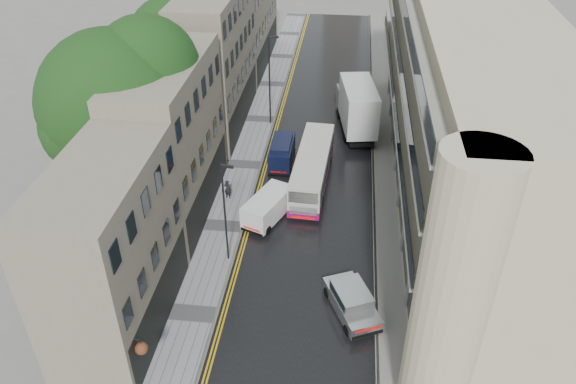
% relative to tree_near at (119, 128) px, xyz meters
% --- Properties ---
extents(road, '(9.00, 85.00, 0.02)m').
position_rel_tree_near_xyz_m(road, '(12.50, 7.50, -6.94)').
color(road, black).
rests_on(road, ground).
extents(left_sidewalk, '(2.70, 85.00, 0.12)m').
position_rel_tree_near_xyz_m(left_sidewalk, '(6.65, 7.50, -6.89)').
color(left_sidewalk, gray).
rests_on(left_sidewalk, ground).
extents(right_sidewalk, '(1.80, 85.00, 0.12)m').
position_rel_tree_near_xyz_m(right_sidewalk, '(17.90, 7.50, -6.89)').
color(right_sidewalk, slate).
rests_on(right_sidewalk, ground).
extents(old_shop_row, '(4.50, 56.00, 12.00)m').
position_rel_tree_near_xyz_m(old_shop_row, '(3.05, 10.00, -0.95)').
color(old_shop_row, gray).
rests_on(old_shop_row, ground).
extents(modern_block, '(8.00, 40.00, 14.00)m').
position_rel_tree_near_xyz_m(modern_block, '(22.80, 6.00, 0.05)').
color(modern_block, tan).
rests_on(modern_block, ground).
extents(tree_near, '(10.56, 10.56, 13.89)m').
position_rel_tree_near_xyz_m(tree_near, '(0.00, 0.00, 0.00)').
color(tree_near, black).
rests_on(tree_near, ground).
extents(tree_far, '(9.24, 9.24, 12.46)m').
position_rel_tree_near_xyz_m(tree_far, '(0.30, 13.00, -0.72)').
color(tree_far, black).
rests_on(tree_far, ground).
extents(cream_bus, '(2.79, 10.16, 2.74)m').
position_rel_tree_near_xyz_m(cream_bus, '(11.12, 2.59, -5.55)').
color(cream_bus, beige).
rests_on(cream_bus, road).
extents(white_lorry, '(3.97, 9.09, 4.61)m').
position_rel_tree_near_xyz_m(white_lorry, '(14.61, 12.61, -4.62)').
color(white_lorry, silver).
rests_on(white_lorry, road).
extents(silver_hatchback, '(3.56, 4.80, 1.65)m').
position_rel_tree_near_xyz_m(silver_hatchback, '(15.44, -9.60, -6.10)').
color(silver_hatchback, '#A9A9AE').
rests_on(silver_hatchback, road).
extents(white_van, '(3.37, 4.72, 1.96)m').
position_rel_tree_near_xyz_m(white_van, '(8.20, -0.60, -5.94)').
color(white_van, white).
rests_on(white_van, road).
extents(navy_van, '(1.75, 4.38, 2.24)m').
position_rel_tree_near_xyz_m(navy_van, '(8.80, 6.67, -5.81)').
color(navy_van, black).
rests_on(navy_van, road).
extents(pedestrian, '(0.64, 0.52, 1.53)m').
position_rel_tree_near_xyz_m(pedestrian, '(6.27, 2.60, -6.06)').
color(pedestrian, black).
rests_on(pedestrian, left_sidewalk).
extents(lamp_post_near, '(0.81, 0.30, 7.04)m').
position_rel_tree_near_xyz_m(lamp_post_near, '(7.66, -4.16, -3.31)').
color(lamp_post_near, black).
rests_on(lamp_post_near, left_sidewalk).
extents(lamp_post_far, '(0.93, 0.47, 8.11)m').
position_rel_tree_near_xyz_m(lamp_post_far, '(7.69, 15.05, -2.77)').
color(lamp_post_far, black).
rests_on(lamp_post_far, left_sidewalk).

